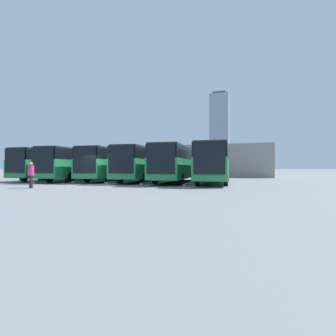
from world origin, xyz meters
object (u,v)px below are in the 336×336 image
object	(u,v)px
bus_5	(57,164)
pedestrian	(31,174)
bus_0	(214,163)
bus_1	(177,163)
bus_3	(115,164)
bus_2	(145,163)
bus_4	(81,164)

from	to	relation	value
bus_5	pedestrian	size ratio (longest dim) A/B	6.92
bus_0	bus_1	bearing A→B (deg)	-8.75
bus_0	bus_1	xyz separation A→B (m)	(3.70, -0.23, 0.00)
bus_3	bus_1	bearing A→B (deg)	168.65
bus_5	bus_2	bearing A→B (deg)	176.41
bus_3	bus_4	world-z (taller)	same
bus_3	bus_5	world-z (taller)	same
bus_2	bus_5	size ratio (longest dim) A/B	1.00
bus_1	pedestrian	xyz separation A→B (m)	(7.52, 10.37, -0.92)
pedestrian	bus_1	bearing A→B (deg)	107.38
bus_2	bus_4	size ratio (longest dim) A/B	1.00
bus_4	bus_1	bearing A→B (deg)	175.41
bus_0	bus_4	xyz separation A→B (m)	(14.80, -0.12, 0.00)
bus_2	bus_4	world-z (taller)	same
bus_2	pedestrian	world-z (taller)	bus_2
bus_0	bus_2	distance (m)	7.45
bus_1	bus_5	distance (m)	14.81
bus_4	bus_3	bearing A→B (deg)	-171.29
bus_3	bus_2	bearing A→B (deg)	171.78
bus_5	pedestrian	distance (m)	12.94
bus_5	pedestrian	bearing A→B (deg)	119.17
bus_4	pedestrian	world-z (taller)	bus_4
bus_0	bus_5	world-z (taller)	same
bus_1	bus_4	size ratio (longest dim) A/B	1.00
bus_3	bus_5	bearing A→B (deg)	-1.27
bus_1	bus_0	bearing A→B (deg)	171.25
bus_3	bus_4	xyz separation A→B (m)	(3.70, 0.92, 0.00)
bus_1	bus_5	size ratio (longest dim) A/B	1.00
bus_3	pedestrian	size ratio (longest dim) A/B	6.92
bus_2	pedestrian	distance (m)	11.65
bus_5	bus_0	bearing A→B (deg)	173.19
bus_0	bus_5	distance (m)	18.51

